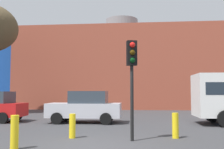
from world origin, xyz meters
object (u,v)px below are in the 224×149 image
traffic_light_island (132,67)px  bollard_yellow_0 (15,132)px  parked_car_2 (86,107)px  bollard_yellow_2 (175,126)px  bollard_yellow_1 (72,126)px

traffic_light_island → bollard_yellow_0: size_ratio=3.51×
parked_car_2 → bollard_yellow_2: 6.54m
parked_car_2 → traffic_light_island: bearing=116.4°
parked_car_2 → bollard_yellow_1: bearing=95.5°
bollard_yellow_0 → bollard_yellow_2: bearing=25.6°
bollard_yellow_2 → bollard_yellow_1: bearing=-175.3°
traffic_light_island → bollard_yellow_1: traffic_light_island is taller
traffic_light_island → parked_car_2: bearing=-166.3°
parked_car_2 → bollard_yellow_1: (0.50, -5.16, -0.44)m
bollard_yellow_0 → bollard_yellow_1: (1.26, 2.13, -0.06)m
bollard_yellow_0 → bollard_yellow_1: bearing=59.5°
parked_car_2 → traffic_light_island: traffic_light_island is taller
traffic_light_island → bollard_yellow_1: (-2.26, 0.40, -2.19)m
parked_car_2 → traffic_light_island: 6.45m
parked_car_2 → bollard_yellow_2: bearing=132.0°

